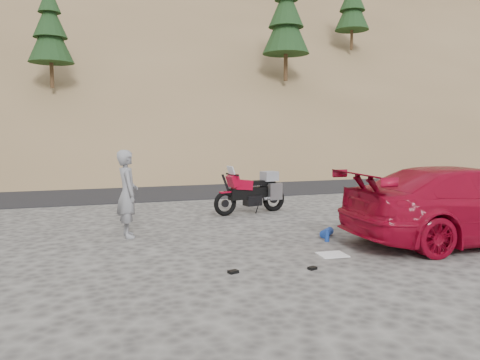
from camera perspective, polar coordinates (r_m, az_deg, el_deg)
name	(u,v)px	position (r m, az deg, el deg)	size (l,w,h in m)	color
ground	(228,238)	(9.78, -1.46, -7.05)	(140.00, 140.00, 0.00)	#413F3C
road	(160,189)	(18.46, -9.77, -1.06)	(120.00, 7.00, 0.05)	black
hillside	(107,44)	(50.85, -15.87, 15.66)	(120.00, 73.00, 46.72)	brown
motorcycle	(254,192)	(12.66, 1.68, -1.50)	(2.21, 0.92, 1.33)	black
man	(128,237)	(10.16, -13.44, -6.73)	(0.66, 0.44, 1.82)	gray
red_car	(469,242)	(10.47, 26.12, -6.79)	(2.11, 5.20, 1.51)	maroon
gear_white_cloth	(332,255)	(8.60, 11.18, -8.91)	(0.49, 0.43, 0.02)	white
gear_blue_mat	(327,233)	(10.04, 10.53, -6.32)	(0.17, 0.17, 0.42)	navy
gear_bottle	(327,235)	(9.59, 10.57, -6.64)	(0.09, 0.09, 0.25)	navy
gear_funnel	(426,231)	(10.73, 21.74, -5.78)	(0.15, 0.15, 0.19)	red
gear_glove_a	(233,272)	(7.40, -0.83, -11.12)	(0.15, 0.11, 0.04)	black
gear_glove_b	(312,268)	(7.67, 8.81, -10.57)	(0.13, 0.10, 0.04)	black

